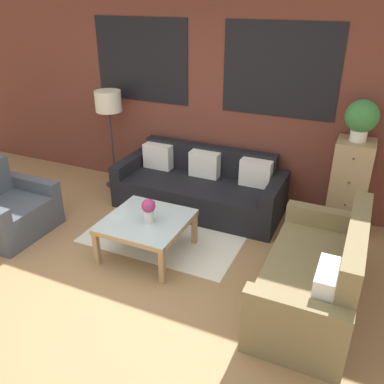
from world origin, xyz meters
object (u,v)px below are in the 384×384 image
(settee_vintage, at_px, (316,278))
(flower_vase, at_px, (149,209))
(drawer_cabinet, at_px, (349,187))
(armchair_corner, at_px, (8,211))
(coffee_table, at_px, (147,224))
(potted_plant, at_px, (362,118))
(floor_lamp, at_px, (109,106))
(couch_dark, at_px, (200,188))

(settee_vintage, relative_size, flower_vase, 6.14)
(drawer_cabinet, relative_size, flower_vase, 4.24)
(drawer_cabinet, xyz_separation_m, flower_vase, (-1.86, -1.48, 0.02))
(settee_vintage, bearing_deg, drawer_cabinet, 86.42)
(armchair_corner, xyz_separation_m, coffee_table, (1.75, 0.29, 0.09))
(settee_vintage, xyz_separation_m, potted_plant, (0.10, 1.55, 1.10))
(floor_lamp, bearing_deg, armchair_corner, -103.49)
(couch_dark, height_order, floor_lamp, floor_lamp)
(floor_lamp, height_order, flower_vase, floor_lamp)
(couch_dark, distance_m, coffee_table, 1.24)
(armchair_corner, distance_m, coffee_table, 1.77)
(settee_vintage, bearing_deg, armchair_corner, -177.10)
(settee_vintage, bearing_deg, couch_dark, 142.09)
(settee_vintage, xyz_separation_m, floor_lamp, (-3.18, 1.47, 0.90))
(drawer_cabinet, bearing_deg, coffee_table, -143.08)
(floor_lamp, bearing_deg, couch_dark, -4.91)
(armchair_corner, xyz_separation_m, potted_plant, (3.67, 1.73, 1.13))
(settee_vintage, distance_m, armchair_corner, 3.58)
(settee_vintage, height_order, floor_lamp, floor_lamp)
(armchair_corner, bearing_deg, couch_dark, 39.52)
(floor_lamp, height_order, drawer_cabinet, floor_lamp)
(coffee_table, xyz_separation_m, flower_vase, (0.06, -0.04, 0.22))
(settee_vintage, relative_size, potted_plant, 3.57)
(couch_dark, bearing_deg, flower_vase, -91.76)
(settee_vintage, height_order, armchair_corner, settee_vintage)
(armchair_corner, relative_size, coffee_table, 1.06)
(armchair_corner, height_order, coffee_table, armchair_corner)
(armchair_corner, distance_m, flower_vase, 1.85)
(settee_vintage, bearing_deg, potted_plant, 86.42)
(settee_vintage, distance_m, coffee_table, 1.83)
(coffee_table, bearing_deg, drawer_cabinet, 36.92)
(potted_plant, bearing_deg, coffee_table, -143.08)
(couch_dark, distance_m, floor_lamp, 1.73)
(floor_lamp, relative_size, drawer_cabinet, 1.24)
(floor_lamp, distance_m, drawer_cabinet, 3.34)
(armchair_corner, distance_m, floor_lamp, 1.94)
(couch_dark, xyz_separation_m, potted_plant, (1.82, 0.21, 1.12))
(armchair_corner, height_order, flower_vase, armchair_corner)
(settee_vintage, height_order, potted_plant, potted_plant)
(potted_plant, relative_size, flower_vase, 1.72)
(potted_plant, bearing_deg, armchair_corner, -154.76)
(couch_dark, bearing_deg, drawer_cabinet, 6.44)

